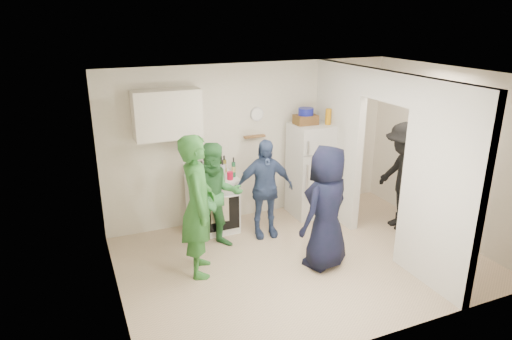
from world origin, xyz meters
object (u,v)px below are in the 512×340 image
at_px(stove, 213,204).
at_px(yellow_cup_stack_top, 328,117).
at_px(person_green_center, 216,197).
at_px(person_denim, 264,189).
at_px(person_nook, 403,177).
at_px(wicker_basket, 306,120).
at_px(person_green_left, 198,206).
at_px(fridge, 311,170).
at_px(blue_bowl, 306,112).
at_px(person_navy, 326,208).

xyz_separation_m(stove, yellow_cup_stack_top, (1.91, -0.13, 1.22)).
relative_size(person_green_center, person_denim, 1.04).
bearing_deg(person_nook, wicker_basket, -126.00).
distance_m(yellow_cup_stack_top, person_green_left, 2.72).
bearing_deg(wicker_basket, person_green_left, -152.42).
height_order(fridge, person_nook, person_nook).
xyz_separation_m(wicker_basket, person_nook, (1.12, -1.08, -0.77)).
bearing_deg(person_green_left, wicker_basket, -47.45).
bearing_deg(person_denim, stove, 153.09).
distance_m(yellow_cup_stack_top, person_green_center, 2.25).
height_order(stove, person_nook, person_nook).
xyz_separation_m(fridge, yellow_cup_stack_top, (0.22, -0.10, 0.89)).
distance_m(wicker_basket, person_green_left, 2.49).
bearing_deg(wicker_basket, fridge, -26.57).
distance_m(stove, wicker_basket, 1.97).
xyz_separation_m(fridge, person_green_center, (-1.80, -0.52, 0.01)).
distance_m(blue_bowl, person_navy, 1.92).
bearing_deg(person_green_left, fridge, -49.56).
relative_size(stove, person_navy, 0.53).
height_order(fridge, person_green_left, person_green_left).
height_order(person_green_left, person_green_center, person_green_left).
height_order(wicker_basket, person_navy, wicker_basket).
xyz_separation_m(person_green_left, person_green_center, (0.41, 0.53, -0.15)).
bearing_deg(person_green_center, fridge, 21.70).
distance_m(stove, blue_bowl, 2.05).
height_order(fridge, blue_bowl, blue_bowl).
distance_m(wicker_basket, person_green_center, 1.98).
bearing_deg(fridge, wicker_basket, 153.43).
relative_size(yellow_cup_stack_top, person_denim, 0.17).
bearing_deg(yellow_cup_stack_top, blue_bowl, 154.89).
bearing_deg(person_denim, person_navy, -63.28).
relative_size(stove, wicker_basket, 2.48).
relative_size(person_green_center, person_nook, 0.92).
height_order(yellow_cup_stack_top, person_navy, yellow_cup_stack_top).
height_order(blue_bowl, person_green_left, person_green_left).
distance_m(blue_bowl, person_green_center, 2.04).
relative_size(blue_bowl, person_green_center, 0.15).
relative_size(person_denim, person_nook, 0.89).
bearing_deg(person_green_left, person_nook, -74.55).
relative_size(wicker_basket, blue_bowl, 1.46).
distance_m(fridge, wicker_basket, 0.85).
xyz_separation_m(wicker_basket, person_navy, (-0.55, -1.60, -0.78)).
bearing_deg(person_navy, fridge, -136.77).
distance_m(person_green_center, person_navy, 1.54).
bearing_deg(person_denim, person_green_left, -144.24).
height_order(person_green_center, person_navy, person_navy).
bearing_deg(person_nook, person_navy, -64.77).
relative_size(blue_bowl, person_green_left, 0.13).
bearing_deg(blue_bowl, person_green_center, -161.41).
bearing_deg(blue_bowl, person_nook, -44.01).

